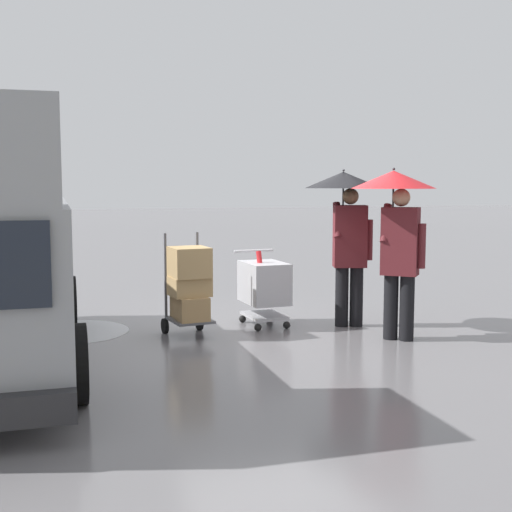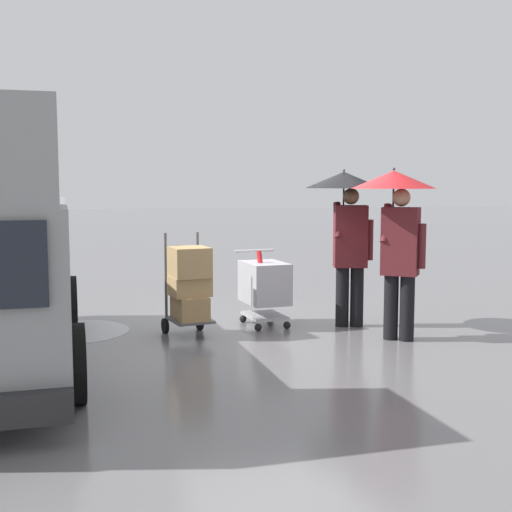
% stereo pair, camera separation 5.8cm
% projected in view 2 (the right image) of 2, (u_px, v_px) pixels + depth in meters
% --- Properties ---
extents(ground_plane, '(90.00, 90.00, 0.00)m').
position_uv_depth(ground_plane, '(278.00, 328.00, 9.22)').
color(ground_plane, slate).
extents(slush_patch_mid_street, '(1.54, 1.54, 0.01)m').
position_uv_depth(slush_patch_mid_street, '(71.00, 331.00, 8.99)').
color(slush_patch_mid_street, silver).
rests_on(slush_patch_mid_street, ground).
extents(shopping_cart_vendor, '(0.62, 0.86, 1.04)m').
position_uv_depth(shopping_cart_vendor, '(264.00, 285.00, 9.32)').
color(shopping_cart_vendor, '#B2B2B7').
rests_on(shopping_cart_vendor, ground).
extents(hand_dolly_boxes, '(0.61, 0.77, 1.32)m').
position_uv_depth(hand_dolly_boxes, '(189.00, 285.00, 8.66)').
color(hand_dolly_boxes, '#515156').
rests_on(hand_dolly_boxes, ground).
extents(pedestrian_pink_side, '(1.04, 1.04, 2.15)m').
position_uv_depth(pedestrian_pink_side, '(397.00, 215.00, 8.39)').
color(pedestrian_pink_side, black).
rests_on(pedestrian_pink_side, ground).
extents(pedestrian_black_side, '(1.04, 1.04, 2.15)m').
position_uv_depth(pedestrian_black_side, '(347.00, 211.00, 9.18)').
color(pedestrian_black_side, black).
rests_on(pedestrian_black_side, ground).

